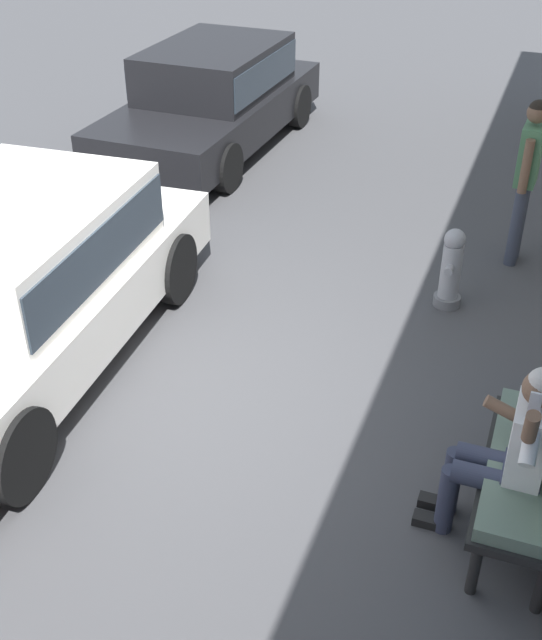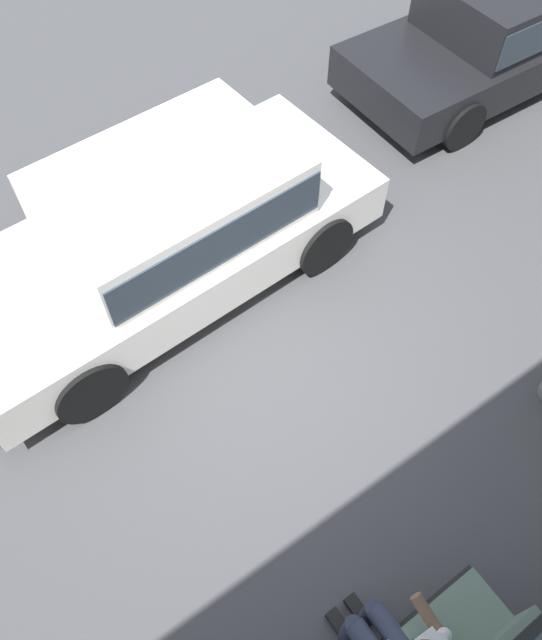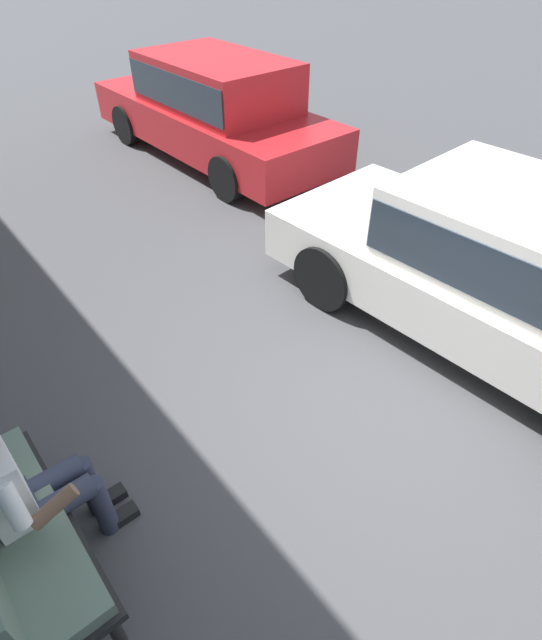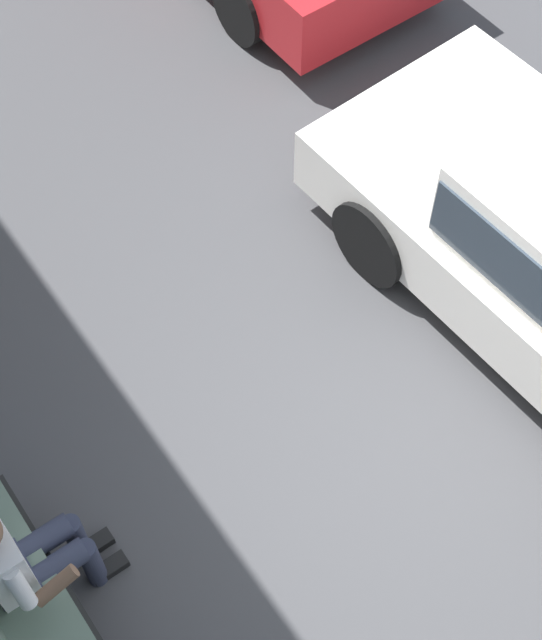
# 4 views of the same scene
# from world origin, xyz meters

# --- Properties ---
(ground_plane) EXTENTS (60.00, 60.00, 0.00)m
(ground_plane) POSITION_xyz_m (0.00, 0.00, 0.00)
(ground_plane) COLOR #424244
(person_on_phone) EXTENTS (0.73, 0.74, 1.36)m
(person_on_phone) POSITION_xyz_m (0.67, 2.67, 0.72)
(person_on_phone) COLOR #2D3347
(person_on_phone) RESTS_ON ground_plane
(parked_car_near) EXTENTS (4.23, 1.88, 1.39)m
(parked_car_near) POSITION_xyz_m (-5.28, -1.98, 0.76)
(parked_car_near) COLOR black
(parked_car_near) RESTS_ON ground_plane
(parked_car_mid) EXTENTS (4.52, 2.11, 1.43)m
(parked_car_mid) POSITION_xyz_m (0.04, -1.41, 0.79)
(parked_car_mid) COLOR white
(parked_car_mid) RESTS_ON ground_plane
(pedestrian_standing) EXTENTS (0.55, 0.22, 1.73)m
(pedestrian_standing) POSITION_xyz_m (-3.27, 2.36, 1.02)
(pedestrian_standing) COLOR #383D4C
(pedestrian_standing) RESTS_ON ground_plane
(fire_hydrant) EXTENTS (0.38, 0.26, 0.81)m
(fire_hydrant) POSITION_xyz_m (-2.12, 1.87, 0.39)
(fire_hydrant) COLOR slate
(fire_hydrant) RESTS_ON ground_plane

